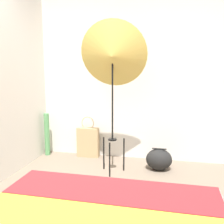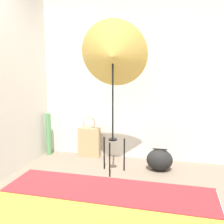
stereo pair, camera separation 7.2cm
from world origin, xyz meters
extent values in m
cube|color=silver|center=(0.00, 2.04, 1.30)|extent=(8.00, 0.05, 2.60)
cube|color=silver|center=(-1.42, 1.00, 1.30)|extent=(0.05, 8.00, 2.60)
cube|color=red|center=(0.21, -0.09, 0.45)|extent=(1.63, 0.45, 0.04)
cylinder|color=black|center=(-0.11, 1.20, 0.23)|extent=(0.02, 0.02, 0.46)
cylinder|color=black|center=(-0.26, 1.45, 0.23)|extent=(0.02, 0.02, 0.46)
cylinder|color=black|center=(0.03, 1.45, 0.23)|extent=(0.02, 0.02, 0.46)
cylinder|color=black|center=(-0.11, 1.37, 0.46)|extent=(0.12, 0.12, 0.02)
cylinder|color=black|center=(-0.11, 1.37, 1.01)|extent=(0.02, 0.02, 1.11)
cone|color=#D1B251|center=(-0.11, 1.37, 1.57)|extent=(0.88, 0.41, 0.89)
cube|color=tan|center=(-0.63, 1.90, 0.24)|extent=(0.35, 0.11, 0.47)
torus|color=tan|center=(-0.63, 1.90, 0.55)|extent=(0.20, 0.01, 0.20)
ellipsoid|color=black|center=(0.50, 1.59, 0.15)|extent=(0.36, 0.30, 0.30)
cube|color=black|center=(0.50, 1.59, 0.30)|extent=(0.20, 0.04, 0.01)
cylinder|color=#56995B|center=(-1.31, 1.84, 0.34)|extent=(0.08, 0.08, 0.69)
camera|label=1|loc=(0.63, -1.96, 1.40)|focal=42.00mm
camera|label=2|loc=(0.70, -1.94, 1.40)|focal=42.00mm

